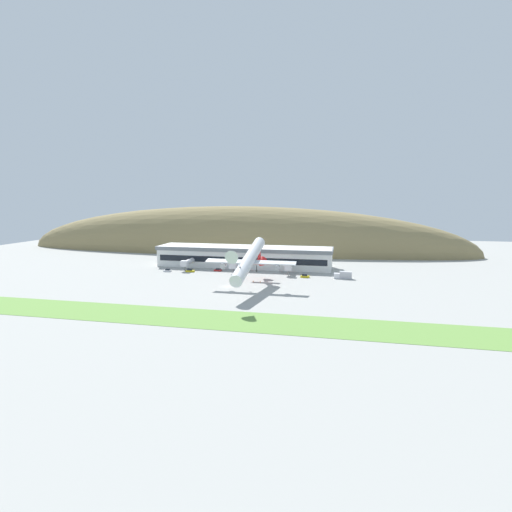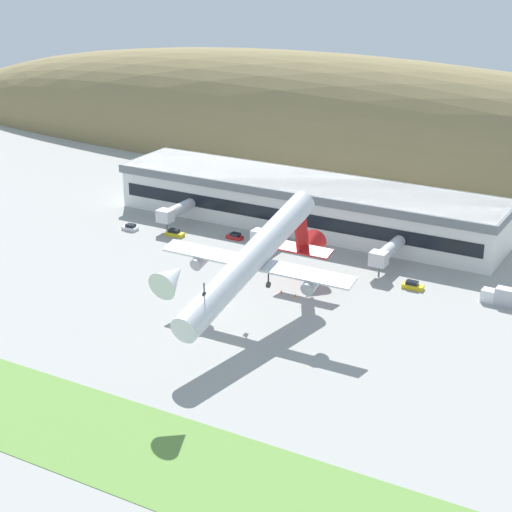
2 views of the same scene
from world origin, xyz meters
name	(u,v)px [view 1 (image 1 of 2)]	position (x,y,z in m)	size (l,w,h in m)	color
ground_plane	(228,286)	(0.00, 0.00, 0.00)	(429.68, 429.68, 0.00)	#9E9E99
grass_strip_foreground	(188,317)	(0.00, -44.60, 0.04)	(386.71, 19.19, 0.08)	#669342
hill_backdrop	(235,251)	(-26.57, 109.12, 0.00)	(316.53, 52.96, 61.94)	olive
terminal_building	(244,255)	(-5.14, 48.70, 6.15)	(93.60, 19.68, 10.86)	white
jetway_0	(187,262)	(-31.09, 32.59, 3.99)	(3.38, 12.22, 5.43)	silver
jetway_1	(236,264)	(-5.43, 31.85, 3.99)	(3.38, 13.60, 5.43)	silver
jetway_2	(289,266)	(21.43, 32.05, 3.99)	(3.38, 13.22, 5.43)	silver
cargo_airplane	(250,260)	(9.92, -2.91, 12.01)	(37.02, 53.25, 16.41)	silver
service_car_0	(218,270)	(-14.94, 32.73, 0.59)	(3.79, 1.99, 1.44)	#B21E1E
service_car_1	(167,270)	(-39.18, 25.96, 0.59)	(3.73, 2.01, 1.43)	silver
service_car_2	(305,276)	(29.52, 25.64, 0.65)	(4.21, 1.83, 1.58)	gold
service_car_3	(190,271)	(-27.90, 27.74, 0.64)	(4.33, 1.89, 1.55)	gold
fuel_truck	(343,275)	(46.94, 26.82, 1.55)	(8.19, 2.54, 3.33)	silver
traffic_cone_0	(253,281)	(8.15, 11.41, 0.28)	(0.52, 0.52, 0.58)	orange
traffic_cone_1	(260,282)	(11.37, 11.12, 0.28)	(0.52, 0.52, 0.58)	orange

